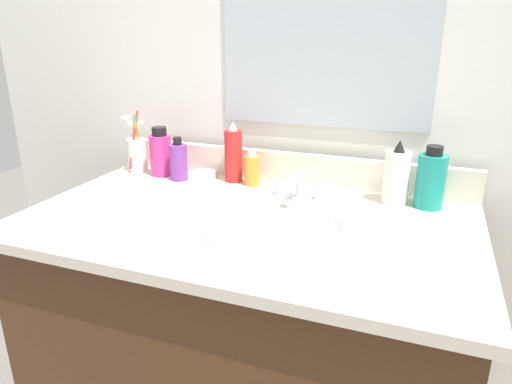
% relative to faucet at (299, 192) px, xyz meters
% --- Properties ---
extents(vanity_cabinet, '(1.05, 0.59, 0.71)m').
position_rel_faucet_xyz_m(vanity_cabinet, '(-0.09, -0.15, -0.41)').
color(vanity_cabinet, '#4C2D19').
rests_on(vanity_cabinet, ground_plane).
extents(countertop, '(1.10, 0.64, 0.03)m').
position_rel_faucet_xyz_m(countertop, '(-0.09, -0.15, -0.04)').
color(countertop, beige).
rests_on(countertop, vanity_cabinet).
extents(backsplash, '(1.10, 0.02, 0.09)m').
position_rel_faucet_xyz_m(backsplash, '(-0.09, 0.15, 0.02)').
color(backsplash, beige).
rests_on(backsplash, countertop).
extents(back_wall, '(2.20, 0.04, 1.30)m').
position_rel_faucet_xyz_m(back_wall, '(-0.09, 0.22, -0.11)').
color(back_wall, silver).
rests_on(back_wall, ground_plane).
extents(mirror_panel, '(0.60, 0.01, 0.56)m').
position_rel_faucet_xyz_m(mirror_panel, '(0.01, 0.19, 0.42)').
color(mirror_panel, '#B2BCC6').
extents(sink_basin, '(0.35, 0.35, 0.11)m').
position_rel_faucet_xyz_m(sink_basin, '(0.00, -0.19, -0.06)').
color(sink_basin, white).
rests_on(sink_basin, countertop).
extents(faucet, '(0.16, 0.10, 0.08)m').
position_rel_faucet_xyz_m(faucet, '(0.00, 0.00, 0.00)').
color(faucet, silver).
rests_on(faucet, countertop).
extents(bottle_cream_purple, '(0.05, 0.05, 0.13)m').
position_rel_faucet_xyz_m(bottle_cream_purple, '(-0.39, 0.06, 0.03)').
color(bottle_cream_purple, '#7A3899').
rests_on(bottle_cream_purple, countertop).
extents(bottle_lotion_white, '(0.07, 0.07, 0.17)m').
position_rel_faucet_xyz_m(bottle_lotion_white, '(0.24, 0.08, 0.05)').
color(bottle_lotion_white, white).
rests_on(bottle_lotion_white, countertop).
extents(bottle_oil_amber, '(0.05, 0.05, 0.11)m').
position_rel_faucet_xyz_m(bottle_oil_amber, '(-0.17, 0.09, 0.02)').
color(bottle_oil_amber, gold).
rests_on(bottle_oil_amber, countertop).
extents(bottle_mouthwash_teal, '(0.07, 0.07, 0.16)m').
position_rel_faucet_xyz_m(bottle_mouthwash_teal, '(0.32, 0.08, 0.05)').
color(bottle_mouthwash_teal, teal).
rests_on(bottle_mouthwash_teal, countertop).
extents(bottle_spray_red, '(0.05, 0.05, 0.18)m').
position_rel_faucet_xyz_m(bottle_spray_red, '(-0.23, 0.10, 0.05)').
color(bottle_spray_red, red).
rests_on(bottle_spray_red, countertop).
extents(bottle_soap_pink, '(0.07, 0.07, 0.15)m').
position_rel_faucet_xyz_m(bottle_soap_pink, '(-0.47, 0.08, 0.04)').
color(bottle_soap_pink, '#D8338C').
rests_on(bottle_soap_pink, countertop).
extents(cup_white_ceramic, '(0.06, 0.08, 0.19)m').
position_rel_faucet_xyz_m(cup_white_ceramic, '(-0.57, 0.09, 0.03)').
color(cup_white_ceramic, white).
rests_on(cup_white_ceramic, countertop).
extents(soap_bar, '(0.06, 0.04, 0.02)m').
position_rel_faucet_xyz_m(soap_bar, '(-0.33, 0.10, -0.02)').
color(soap_bar, white).
rests_on(soap_bar, countertop).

